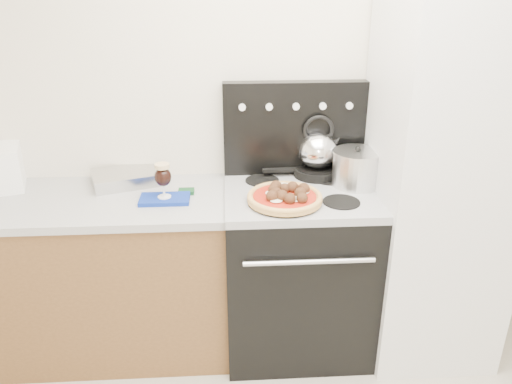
{
  "coord_description": "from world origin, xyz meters",
  "views": [
    {
      "loc": [
        -0.29,
        -1.13,
        1.92
      ],
      "look_at": [
        -0.15,
        1.05,
        0.98
      ],
      "focal_mm": 35.0,
      "sensor_mm": 36.0,
      "label": 1
    }
  ],
  "objects": [
    {
      "name": "stove_body",
      "position": [
        0.08,
        1.18,
        0.44
      ],
      "size": [
        0.76,
        0.65,
        0.88
      ],
      "primitive_type": "cube",
      "color": "black",
      "rests_on": "ground"
    },
    {
      "name": "beer_glass",
      "position": [
        -0.6,
        1.14,
        1.01
      ],
      "size": [
        0.08,
        0.08,
        0.18
      ],
      "primitive_type": null,
      "rotation": [
        0.0,
        0.0,
        0.01
      ],
      "color": "black",
      "rests_on": "oven_mitt"
    },
    {
      "name": "pizza",
      "position": [
        -0.01,
        1.04,
        0.96
      ],
      "size": [
        0.36,
        0.36,
        0.05
      ],
      "primitive_type": null,
      "rotation": [
        0.0,
        0.0,
        -0.01
      ],
      "color": "tan",
      "rests_on": "pizza_pan"
    },
    {
      "name": "countertop",
      "position": [
        -1.02,
        1.2,
        0.88
      ],
      "size": [
        1.48,
        0.63,
        0.04
      ],
      "primitive_type": "cube",
      "color": "#B2B2B3",
      "rests_on": "base_cabinet"
    },
    {
      "name": "foil_sheet",
      "position": [
        -0.83,
        1.39,
        0.93
      ],
      "size": [
        0.4,
        0.34,
        0.07
      ],
      "primitive_type": "cube",
      "rotation": [
        0.0,
        0.0,
        0.33
      ],
      "color": "silver",
      "rests_on": "countertop"
    },
    {
      "name": "pizza_pan",
      "position": [
        -0.01,
        1.04,
        0.93
      ],
      "size": [
        0.37,
        0.37,
        0.01
      ],
      "primitive_type": "cylinder",
      "rotation": [
        0.0,
        0.0,
        0.12
      ],
      "color": "black",
      "rests_on": "cooktop"
    },
    {
      "name": "room_shell",
      "position": [
        0.0,
        0.29,
        1.25
      ],
      "size": [
        3.52,
        3.01,
        2.52
      ],
      "color": "#BEB3A4",
      "rests_on": "ground"
    },
    {
      "name": "oven_mitt",
      "position": [
        -0.6,
        1.14,
        0.91
      ],
      "size": [
        0.24,
        0.14,
        0.02
      ],
      "primitive_type": "cube",
      "rotation": [
        0.0,
        0.0,
        0.0
      ],
      "color": "#112D99",
      "rests_on": "countertop"
    },
    {
      "name": "tea_kettle",
      "position": [
        0.2,
        1.38,
        1.09
      ],
      "size": [
        0.25,
        0.25,
        0.24
      ],
      "primitive_type": null,
      "rotation": [
        0.0,
        0.0,
        0.11
      ],
      "color": "silver",
      "rests_on": "skillet"
    },
    {
      "name": "cooktop",
      "position": [
        0.08,
        1.18,
        0.9
      ],
      "size": [
        0.76,
        0.65,
        0.04
      ],
      "primitive_type": "cube",
      "color": "#ADADB2",
      "rests_on": "stove_body"
    },
    {
      "name": "backguard",
      "position": [
        0.08,
        1.45,
        1.17
      ],
      "size": [
        0.76,
        0.08,
        0.5
      ],
      "primitive_type": "cube",
      "color": "black",
      "rests_on": "cooktop"
    },
    {
      "name": "skillet",
      "position": [
        0.2,
        1.38,
        0.94
      ],
      "size": [
        0.26,
        0.26,
        0.04
      ],
      "primitive_type": "cylinder",
      "rotation": [
        0.0,
        0.0,
        0.05
      ],
      "color": "black",
      "rests_on": "cooktop"
    },
    {
      "name": "fridge",
      "position": [
        0.78,
        1.15,
        0.95
      ],
      "size": [
        0.64,
        0.68,
        1.9
      ],
      "primitive_type": "cube",
      "color": "silver",
      "rests_on": "ground"
    },
    {
      "name": "base_cabinet",
      "position": [
        -1.02,
        1.2,
        0.43
      ],
      "size": [
        1.45,
        0.6,
        0.86
      ],
      "primitive_type": "cube",
      "color": "brown",
      "rests_on": "ground"
    },
    {
      "name": "stock_pot",
      "position": [
        0.38,
        1.24,
        1.01
      ],
      "size": [
        0.29,
        0.29,
        0.18
      ],
      "primitive_type": "cylinder",
      "rotation": [
        0.0,
        0.0,
        -0.21
      ],
      "color": "silver",
      "rests_on": "cooktop"
    }
  ]
}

